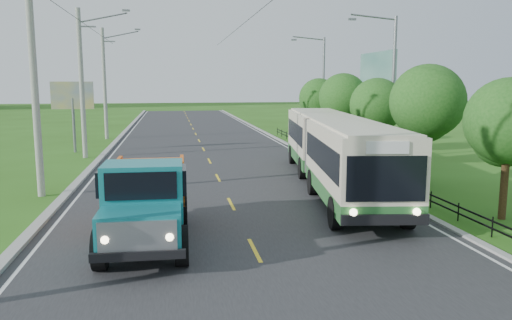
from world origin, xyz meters
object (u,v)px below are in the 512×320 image
object	(u,v)px
tree_second	(507,126)
planter_near	(420,190)
tree_fifth	(343,100)
bus	(334,146)
streetlight_far	(322,85)
pole_far	(105,83)
tree_fourth	(377,108)
tree_third	(427,106)
billboard_left	(72,100)
dump_truck	(146,195)
planter_far	(318,147)
tree_back	(319,100)
billboard_right	(377,79)
pole_near	(35,83)
planter_mid	(356,163)
streetlight_mid	(391,86)
pole_mid	(82,83)

from	to	relation	value
tree_second	planter_near	world-z (taller)	tree_second
tree_fifth	bus	bearing A→B (deg)	-111.23
tree_second	streetlight_far	world-z (taller)	streetlight_far
pole_far	tree_fourth	xyz separation A→B (m)	(18.12, -18.86, -1.51)
tree_third	billboard_left	world-z (taller)	tree_third
streetlight_far	planter_near	distance (m)	22.57
streetlight_far	dump_truck	xyz separation A→B (m)	(-13.90, -26.62, -3.36)
planter_far	billboard_left	xyz separation A→B (m)	(-18.10, 2.00, 3.58)
planter_far	tree_back	bearing A→B (deg)	73.12
billboard_right	pole_near	bearing A→B (deg)	-151.86
tree_fourth	planter_mid	distance (m)	3.53
planter_mid	dump_truck	bearing A→B (deg)	-133.22
planter_near	billboard_right	world-z (taller)	billboard_right
tree_fifth	streetlight_mid	bearing A→B (deg)	-82.71
tree_fourth	planter_mid	bearing A→B (deg)	-173.61
tree_third	tree_fifth	world-z (taller)	tree_third
streetlight_far	billboard_right	distance (m)	8.18
tree_second	tree_fifth	xyz separation A→B (m)	(0.00, 18.00, 0.33)
streetlight_far	tree_second	bearing A→B (deg)	-91.74
pole_near	tree_second	distance (m)	19.44
tree_second	pole_mid	bearing A→B (deg)	133.85
tree_fifth	tree_second	bearing A→B (deg)	-90.00
pole_mid	pole_near	bearing A→B (deg)	-90.00
streetlight_far	tree_fourth	bearing A→B (deg)	-93.25
planter_near	dump_truck	bearing A→B (deg)	-158.70
bus	dump_truck	world-z (taller)	bus
pole_mid	streetlight_mid	world-z (taller)	pole_mid
tree_second	pole_far	bearing A→B (deg)	120.42
tree_fifth	tree_back	xyz separation A→B (m)	(-0.00, 6.00, -0.20)
tree_fourth	bus	world-z (taller)	tree_fourth
dump_truck	pole_mid	bearing A→B (deg)	105.66
planter_far	billboard_left	distance (m)	18.56
tree_third	streetlight_far	xyz separation A→B (m)	(0.79, 19.86, 0.92)
pole_mid	tree_fourth	xyz separation A→B (m)	(18.12, -6.86, -1.51)
pole_mid	planter_near	distance (m)	23.08
billboard_left	tree_second	bearing A→B (deg)	-48.48
planter_mid	bus	xyz separation A→B (m)	(-3.21, -5.36, 1.74)
pole_near	tree_back	bearing A→B (deg)	43.41
streetlight_mid	billboard_left	size ratio (longest dim) A/B	1.74
bus	pole_far	bearing A→B (deg)	127.15
planter_near	bus	distance (m)	4.51
tree_fifth	tree_back	distance (m)	6.00
pole_mid	dump_truck	size ratio (longest dim) A/B	1.52
planter_mid	tree_second	bearing A→B (deg)	-83.95
tree_third	billboard_right	world-z (taller)	billboard_right
pole_mid	streetlight_mid	size ratio (longest dim) A/B	1.10
streetlight_far	bus	size ratio (longest dim) A/B	0.51
tree_back	bus	size ratio (longest dim) A/B	0.31
planter_far	dump_truck	size ratio (longest dim) A/B	0.10
tree_second	streetlight_mid	xyz separation A→B (m)	(0.79, 11.86, 1.38)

